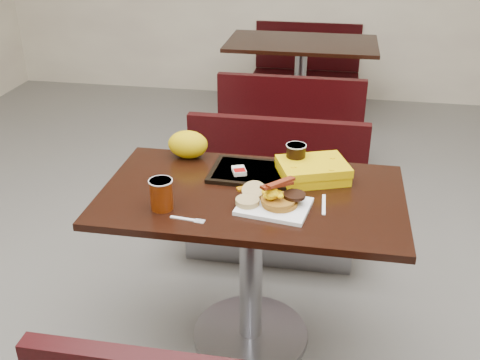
% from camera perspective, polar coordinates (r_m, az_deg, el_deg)
% --- Properties ---
extents(floor, '(6.00, 7.00, 0.01)m').
position_cam_1_polar(floor, '(2.68, 1.06, -15.53)').
color(floor, slate).
rests_on(floor, ground).
extents(table_near, '(1.20, 0.70, 0.75)m').
position_cam_1_polar(table_near, '(2.44, 1.14, -9.03)').
color(table_near, black).
rests_on(table_near, floor).
extents(bench_near_n, '(1.00, 0.46, 0.72)m').
position_cam_1_polar(bench_near_n, '(3.04, 3.19, -1.59)').
color(bench_near_n, black).
rests_on(bench_near_n, floor).
extents(table_far, '(1.20, 0.70, 0.75)m').
position_cam_1_polar(table_far, '(4.78, 6.06, 9.36)').
color(table_far, black).
rests_on(table_far, floor).
extents(bench_far_s, '(1.00, 0.46, 0.72)m').
position_cam_1_polar(bench_far_s, '(4.13, 5.27, 6.28)').
color(bench_far_s, black).
rests_on(bench_far_s, floor).
extents(bench_far_n, '(1.00, 0.46, 0.72)m').
position_cam_1_polar(bench_far_n, '(5.46, 6.65, 11.38)').
color(bench_far_n, black).
rests_on(bench_far_n, floor).
extents(platter, '(0.29, 0.24, 0.02)m').
position_cam_1_polar(platter, '(2.13, 3.45, -2.68)').
color(platter, white).
rests_on(platter, table_near).
extents(pancake_stack, '(0.17, 0.17, 0.03)m').
position_cam_1_polar(pancake_stack, '(2.12, 4.04, -2.17)').
color(pancake_stack, '#9F6C1A').
rests_on(pancake_stack, platter).
extents(sausage_patty, '(0.10, 0.10, 0.01)m').
position_cam_1_polar(sausage_patty, '(2.13, 5.53, -1.54)').
color(sausage_patty, black).
rests_on(sausage_patty, pancake_stack).
extents(scrambled_eggs, '(0.09, 0.07, 0.04)m').
position_cam_1_polar(scrambled_eggs, '(2.10, 3.23, -1.33)').
color(scrambled_eggs, yellow).
rests_on(scrambled_eggs, pancake_stack).
extents(bacon_strips, '(0.15, 0.15, 0.01)m').
position_cam_1_polar(bacon_strips, '(2.10, 3.77, -0.44)').
color(bacon_strips, '#3F1104').
rests_on(bacon_strips, scrambled_eggs).
extents(muffin_bottom, '(0.11, 0.11, 0.02)m').
position_cam_1_polar(muffin_bottom, '(2.13, 0.76, -2.17)').
color(muffin_bottom, tan).
rests_on(muffin_bottom, platter).
extents(muffin_top, '(0.10, 0.10, 0.05)m').
position_cam_1_polar(muffin_top, '(2.18, 1.38, -1.10)').
color(muffin_top, tan).
rests_on(muffin_top, platter).
extents(coffee_cup_near, '(0.11, 0.11, 0.12)m').
position_cam_1_polar(coffee_cup_near, '(2.12, -7.95, -1.46)').
color(coffee_cup_near, '#7D2C04').
rests_on(coffee_cup_near, table_near).
extents(fork, '(0.13, 0.04, 0.00)m').
position_cam_1_polar(fork, '(2.07, -5.82, -3.89)').
color(fork, white).
rests_on(fork, table_near).
extents(knife, '(0.02, 0.16, 0.00)m').
position_cam_1_polar(knife, '(2.18, 8.46, -2.46)').
color(knife, white).
rests_on(knife, table_near).
extents(condiment_syrup, '(0.04, 0.04, 0.01)m').
position_cam_1_polar(condiment_syrup, '(2.26, 0.13, -0.88)').
color(condiment_syrup, '#B26707').
rests_on(condiment_syrup, table_near).
extents(condiment_ketchup, '(0.05, 0.04, 0.01)m').
position_cam_1_polar(condiment_ketchup, '(2.32, 1.58, -0.17)').
color(condiment_ketchup, '#8C0504').
rests_on(condiment_ketchup, table_near).
extents(tray, '(0.37, 0.27, 0.02)m').
position_cam_1_polar(tray, '(2.39, 1.43, 0.78)').
color(tray, black).
rests_on(tray, table_near).
extents(hashbrown_sleeve_left, '(0.07, 0.09, 0.02)m').
position_cam_1_polar(hashbrown_sleeve_left, '(2.36, -0.11, 0.94)').
color(hashbrown_sleeve_left, silver).
rests_on(hashbrown_sleeve_left, tray).
extents(coffee_cup_far, '(0.10, 0.10, 0.11)m').
position_cam_1_polar(coffee_cup_far, '(2.38, 5.65, 2.33)').
color(coffee_cup_far, black).
rests_on(coffee_cup_far, tray).
extents(clamshell, '(0.33, 0.29, 0.07)m').
position_cam_1_polar(clamshell, '(2.35, 7.36, 0.96)').
color(clamshell, '#D4A903').
rests_on(clamshell, table_near).
extents(paper_bag, '(0.19, 0.15, 0.12)m').
position_cam_1_polar(paper_bag, '(2.53, -5.28, 3.61)').
color(paper_bag, '#D8C707').
rests_on(paper_bag, table_near).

